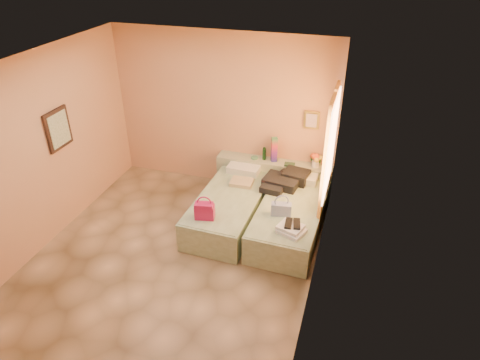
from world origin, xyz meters
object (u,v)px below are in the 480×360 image
(green_book, at_px, (290,165))
(flower_vase, at_px, (316,159))
(headboard_ledge, at_px, (273,177))
(bed_right, at_px, (291,218))
(blue_handbag, at_px, (281,209))
(bed_left, at_px, (230,208))
(towel_stack, at_px, (292,230))
(water_bottle, at_px, (264,154))
(magenta_handbag, at_px, (205,210))

(green_book, distance_m, flower_vase, 0.46)
(headboard_ledge, xyz_separation_m, green_book, (0.29, -0.07, 0.34))
(headboard_ledge, height_order, bed_right, headboard_ledge)
(green_book, xyz_separation_m, flower_vase, (0.43, 0.08, 0.13))
(headboard_ledge, bearing_deg, bed_right, -63.43)
(bed_right, bearing_deg, blue_handbag, -107.54)
(headboard_ledge, distance_m, blue_handbag, 1.43)
(bed_left, relative_size, flower_vase, 6.84)
(flower_vase, xyz_separation_m, blue_handbag, (-0.30, -1.36, -0.20))
(blue_handbag, bearing_deg, headboard_ledge, 97.67)
(headboard_ledge, relative_size, bed_left, 1.02)
(bed_left, xyz_separation_m, towel_stack, (1.13, -0.68, 0.30))
(towel_stack, bearing_deg, bed_right, 100.93)
(bed_right, xyz_separation_m, towel_stack, (0.13, -0.68, 0.30))
(bed_right, height_order, blue_handbag, blue_handbag)
(green_book, bearing_deg, headboard_ledge, 162.32)
(headboard_ledge, height_order, water_bottle, water_bottle)
(bed_left, bearing_deg, bed_right, 1.99)
(water_bottle, height_order, green_book, water_bottle)
(water_bottle, distance_m, flower_vase, 0.90)
(headboard_ledge, relative_size, towel_stack, 5.86)
(blue_handbag, distance_m, towel_stack, 0.45)
(green_book, bearing_deg, magenta_handbag, -123.25)
(headboard_ledge, bearing_deg, magenta_handbag, -109.83)
(headboard_ledge, bearing_deg, blue_handbag, -72.60)
(magenta_handbag, bearing_deg, blue_handbag, 9.98)
(headboard_ledge, relative_size, water_bottle, 8.96)
(headboard_ledge, height_order, towel_stack, headboard_ledge)
(bed_right, relative_size, flower_vase, 6.84)
(headboard_ledge, bearing_deg, flower_vase, 1.29)
(flower_vase, xyz_separation_m, towel_stack, (-0.06, -1.74, -0.25))
(magenta_handbag, bearing_deg, towel_stack, -10.14)
(bed_right, distance_m, water_bottle, 1.38)
(green_book, distance_m, blue_handbag, 1.28)
(blue_handbag, bearing_deg, water_bottle, 104.29)
(bed_right, xyz_separation_m, water_bottle, (-0.71, 1.07, 0.51))
(headboard_ledge, xyz_separation_m, blue_handbag, (0.42, -1.34, 0.27))
(bed_left, bearing_deg, green_book, 54.08)
(headboard_ledge, relative_size, blue_handbag, 6.83)
(bed_left, relative_size, magenta_handbag, 7.05)
(water_bottle, height_order, magenta_handbag, water_bottle)
(bed_left, distance_m, blue_handbag, 1.00)
(magenta_handbag, height_order, blue_handbag, magenta_handbag)
(water_bottle, bearing_deg, bed_left, -105.21)
(bed_left, xyz_separation_m, green_book, (0.77, 0.98, 0.41))
(blue_handbag, bearing_deg, towel_stack, -68.29)
(bed_left, relative_size, bed_right, 1.00)
(headboard_ledge, relative_size, flower_vase, 7.01)
(green_book, relative_size, towel_stack, 0.51)
(bed_right, xyz_separation_m, magenta_handbag, (-1.16, -0.70, 0.38))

